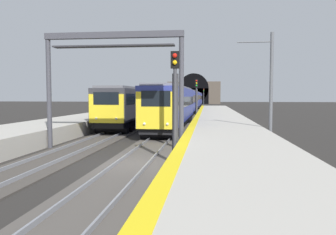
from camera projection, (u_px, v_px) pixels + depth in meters
ground_plane at (134, 165)px, 15.32m from camera, size 320.00×320.00×0.00m
platform_right at (234, 155)px, 14.76m from camera, size 112.00×4.90×1.08m
platform_right_edge_strip at (184, 142)px, 14.99m from camera, size 112.00×0.50×0.01m
track_main_line at (134, 164)px, 15.32m from camera, size 160.00×2.77×0.21m
track_adjacent_line at (44, 162)px, 15.82m from camera, size 160.00×2.94×0.21m
train_main_approaching at (190, 100)px, 61.61m from camera, size 79.04×3.05×4.00m
train_adjacent_platform at (152, 102)px, 45.95m from camera, size 40.42×3.27×4.82m
railway_signal_near at (175, 99)px, 15.05m from camera, size 0.39×0.38×5.08m
railway_signal_mid at (196, 96)px, 42.51m from camera, size 0.39×0.38×5.19m
railway_signal_far at (204, 95)px, 109.10m from camera, size 0.39×0.38×5.44m
overhead_signal_gantry at (113, 62)px, 19.55m from camera, size 0.70×8.17×6.78m
tunnel_portal at (194, 93)px, 129.26m from camera, size 2.95×20.09×11.56m
catenary_mast_near at (271, 87)px, 21.59m from camera, size 0.22×2.28×7.13m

